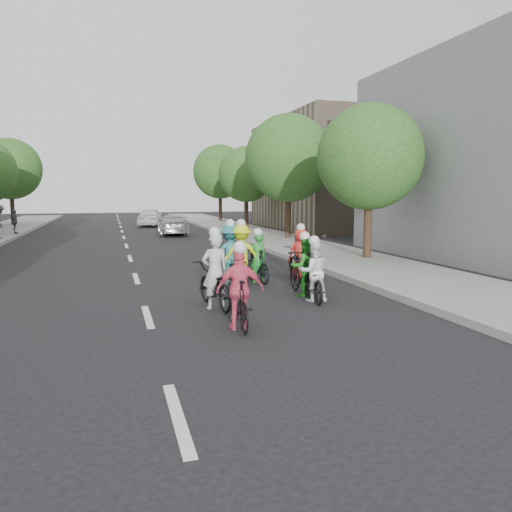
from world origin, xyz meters
name	(u,v)px	position (x,y,z in m)	size (l,w,h in m)	color
ground	(148,317)	(0.00, 0.00, 0.00)	(120.00, 120.00, 0.00)	black
sidewalk_right	(314,250)	(8.00, 10.00, 0.07)	(4.00, 80.00, 0.15)	gray
curb_right	(272,251)	(6.05, 10.00, 0.09)	(0.18, 80.00, 0.18)	#999993
bldg_se	(341,175)	(16.00, 24.00, 4.00)	(10.00, 14.00, 8.00)	gray
tree_l_5	(10,169)	(-8.20, 33.00, 4.52)	(4.80, 4.80, 6.93)	black
tree_r_0	(370,157)	(8.80, 6.60, 3.96)	(4.00, 4.00, 5.97)	black
tree_r_1	(289,158)	(8.80, 15.60, 4.52)	(4.80, 4.80, 6.93)	black
tree_r_2	(246,174)	(8.80, 24.60, 3.96)	(4.00, 4.00, 5.97)	black
tree_r_3	(220,172)	(8.80, 33.60, 4.52)	(4.80, 4.80, 6.93)	black
cyclist_0	(215,281)	(1.55, 0.45, 0.61)	(0.98, 2.04, 1.86)	black
cyclist_1	(303,271)	(4.00, 1.15, 0.64)	(0.74, 1.92, 1.66)	black
cyclist_2	(241,260)	(2.92, 3.34, 0.69)	(1.15, 1.79, 1.88)	black
cyclist_3	(239,297)	(1.65, -1.45, 0.63)	(0.93, 1.66, 1.71)	black
cyclist_4	(300,259)	(4.86, 3.62, 0.59)	(0.77, 1.83, 1.70)	black
cyclist_5	(257,263)	(3.41, 3.34, 0.57)	(0.70, 1.67, 1.61)	black
cyclist_6	(313,277)	(4.00, 0.54, 0.57)	(0.87, 1.86, 1.60)	black
cyclist_7	(230,258)	(2.63, 3.51, 0.73)	(1.13, 1.63, 1.87)	black
follow_car_lead	(173,225)	(3.03, 21.05, 0.63)	(1.78, 4.37, 1.27)	#AEAEB2
follow_car_trail	(150,217)	(2.29, 29.82, 0.73)	(1.73, 4.30, 1.47)	silver
spectator_1	(15,222)	(-6.33, 22.60, 0.89)	(0.87, 0.36, 1.48)	#535360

